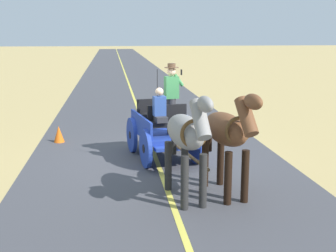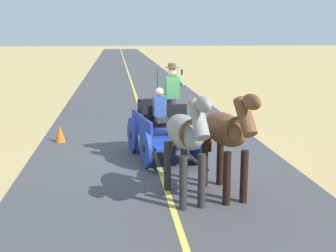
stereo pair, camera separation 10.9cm
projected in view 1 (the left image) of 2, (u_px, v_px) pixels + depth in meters
ground_plane at (155, 157)px, 11.80m from camera, size 200.00×200.00×0.00m
road_surface at (155, 157)px, 11.79m from camera, size 6.63×160.00×0.01m
road_centre_stripe at (155, 157)px, 11.79m from camera, size 0.12×160.00×0.00m
horse_drawn_carriage at (163, 128)px, 11.56m from camera, size 1.81×4.51×2.50m
horse_near_side at (228, 132)px, 8.74m from camera, size 0.86×2.15×2.21m
horse_off_side at (187, 135)px, 8.50m from camera, size 0.79×2.15×2.21m
traffic_cone at (59, 134)px, 13.36m from camera, size 0.32×0.32×0.50m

